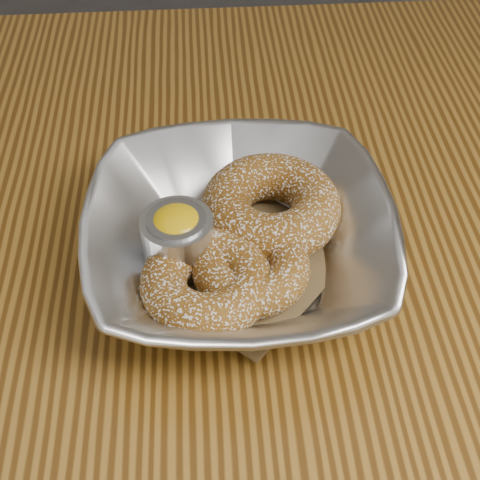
{
  "coord_description": "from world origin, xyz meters",
  "views": [
    {
      "loc": [
        0.09,
        -0.41,
        1.17
      ],
      "look_at": [
        0.11,
        -0.04,
        0.78
      ],
      "focal_mm": 50.0,
      "sensor_mm": 36.0,
      "label": 1
    }
  ],
  "objects": [
    {
      "name": "donut_back",
      "position": [
        0.14,
        -0.0,
        0.78
      ],
      "size": [
        0.14,
        0.14,
        0.04
      ],
      "primitive_type": "torus",
      "rotation": [
        0.0,
        0.0,
        0.25
      ],
      "color": "brown",
      "rests_on": "parchment"
    },
    {
      "name": "donut_front",
      "position": [
        0.12,
        -0.07,
        0.78
      ],
      "size": [
        0.09,
        0.09,
        0.03
      ],
      "primitive_type": "torus",
      "rotation": [
        0.0,
        0.0,
        -0.01
      ],
      "color": "brown",
      "rests_on": "parchment"
    },
    {
      "name": "parchment",
      "position": [
        0.11,
        -0.04,
        0.76
      ],
      "size": [
        0.2,
        0.2,
        0.0
      ],
      "primitive_type": "cube",
      "rotation": [
        0.0,
        0.0,
        0.83
      ],
      "color": "brown",
      "rests_on": "table"
    },
    {
      "name": "serving_bowl",
      "position": [
        0.11,
        -0.04,
        0.78
      ],
      "size": [
        0.25,
        0.25,
        0.06
      ],
      "primitive_type": "imported",
      "color": "#B9BCC1",
      "rests_on": "table"
    },
    {
      "name": "donut_extra",
      "position": [
        0.09,
        -0.08,
        0.78
      ],
      "size": [
        0.13,
        0.13,
        0.04
      ],
      "primitive_type": "torus",
      "rotation": [
        0.0,
        0.0,
        -0.39
      ],
      "color": "brown",
      "rests_on": "parchment"
    },
    {
      "name": "table",
      "position": [
        0.0,
        0.0,
        0.65
      ],
      "size": [
        1.2,
        0.8,
        0.75
      ],
      "color": "brown",
      "rests_on": "ground_plane"
    },
    {
      "name": "ramekin",
      "position": [
        0.07,
        -0.04,
        0.79
      ],
      "size": [
        0.06,
        0.06,
        0.06
      ],
      "color": "#B9BCC1",
      "rests_on": "table"
    }
  ]
}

